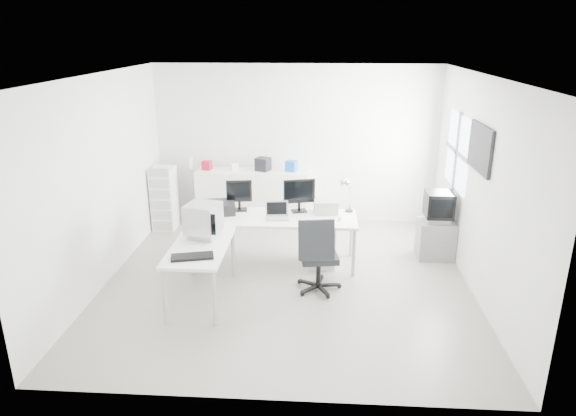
# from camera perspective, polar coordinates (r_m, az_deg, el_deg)

# --- Properties ---
(floor) EXTENTS (5.00, 5.00, 0.01)m
(floor) POSITION_cam_1_polar(r_m,az_deg,el_deg) (7.29, -0.10, -7.97)
(floor) COLOR #B0A89E
(floor) RESTS_ON ground
(ceiling) EXTENTS (5.00, 5.00, 0.01)m
(ceiling) POSITION_cam_1_polar(r_m,az_deg,el_deg) (6.52, -0.12, 14.55)
(ceiling) COLOR white
(ceiling) RESTS_ON back_wall
(back_wall) EXTENTS (5.00, 0.02, 2.80)m
(back_wall) POSITION_cam_1_polar(r_m,az_deg,el_deg) (9.19, 0.92, 7.03)
(back_wall) COLOR silver
(back_wall) RESTS_ON floor
(left_wall) EXTENTS (0.02, 5.00, 2.80)m
(left_wall) POSITION_cam_1_polar(r_m,az_deg,el_deg) (7.36, -19.93, 2.84)
(left_wall) COLOR silver
(left_wall) RESTS_ON floor
(right_wall) EXTENTS (0.02, 5.00, 2.80)m
(right_wall) POSITION_cam_1_polar(r_m,az_deg,el_deg) (7.07, 20.57, 2.12)
(right_wall) COLOR silver
(right_wall) RESTS_ON floor
(window) EXTENTS (0.02, 1.20, 1.10)m
(window) POSITION_cam_1_polar(r_m,az_deg,el_deg) (8.13, 18.29, 5.93)
(window) COLOR white
(window) RESTS_ON right_wall
(wall_picture) EXTENTS (0.04, 0.90, 0.60)m
(wall_picture) POSITION_cam_1_polar(r_m,az_deg,el_deg) (7.03, 20.58, 6.26)
(wall_picture) COLOR black
(wall_picture) RESTS_ON right_wall
(main_desk) EXTENTS (2.40, 0.80, 0.75)m
(main_desk) POSITION_cam_1_polar(r_m,az_deg,el_deg) (7.62, -1.50, -3.62)
(main_desk) COLOR white
(main_desk) RESTS_ON floor
(side_desk) EXTENTS (0.70, 1.40, 0.75)m
(side_desk) POSITION_cam_1_polar(r_m,az_deg,el_deg) (6.76, -9.58, -6.97)
(side_desk) COLOR white
(side_desk) RESTS_ON floor
(drawer_pedestal) EXTENTS (0.40, 0.50, 0.60)m
(drawer_pedestal) POSITION_cam_1_polar(r_m,az_deg,el_deg) (7.67, 3.77, -4.11)
(drawer_pedestal) COLOR white
(drawer_pedestal) RESTS_ON floor
(inkjet_printer) EXTENTS (0.57, 0.49, 0.18)m
(inkjet_printer) POSITION_cam_1_polar(r_m,az_deg,el_deg) (7.67, -7.80, 0.05)
(inkjet_printer) COLOR black
(inkjet_printer) RESTS_ON main_desk
(lcd_monitor_small) EXTENTS (0.41, 0.28, 0.48)m
(lcd_monitor_small) POSITION_cam_1_polar(r_m,az_deg,el_deg) (7.71, -5.45, 1.44)
(lcd_monitor_small) COLOR black
(lcd_monitor_small) RESTS_ON main_desk
(lcd_monitor_large) EXTENTS (0.50, 0.30, 0.49)m
(lcd_monitor_large) POSITION_cam_1_polar(r_m,az_deg,el_deg) (7.62, 1.25, 1.35)
(lcd_monitor_large) COLOR black
(lcd_monitor_large) RESTS_ON main_desk
(laptop) EXTENTS (0.40, 0.41, 0.24)m
(laptop) POSITION_cam_1_polar(r_m,az_deg,el_deg) (7.35, -1.21, -0.38)
(laptop) COLOR #B7B7BA
(laptop) RESTS_ON main_desk
(white_keyboard) EXTENTS (0.39, 0.13, 0.02)m
(white_keyboard) POSITION_cam_1_polar(r_m,az_deg,el_deg) (7.32, 3.45, -1.42)
(white_keyboard) COLOR white
(white_keyboard) RESTS_ON main_desk
(white_mouse) EXTENTS (0.06, 0.06, 0.06)m
(white_mouse) POSITION_cam_1_polar(r_m,az_deg,el_deg) (7.36, 5.79, -1.16)
(white_mouse) COLOR white
(white_mouse) RESTS_ON main_desk
(laser_printer) EXTENTS (0.37, 0.32, 0.20)m
(laser_printer) POSITION_cam_1_polar(r_m,az_deg,el_deg) (7.64, 4.23, 0.17)
(laser_printer) COLOR #A9A9A9
(laser_printer) RESTS_ON main_desk
(desk_lamp) EXTENTS (0.19, 0.19, 0.49)m
(desk_lamp) POSITION_cam_1_polar(r_m,az_deg,el_deg) (7.68, 6.87, 1.36)
(desk_lamp) COLOR silver
(desk_lamp) RESTS_ON main_desk
(crt_monitor) EXTENTS (0.51, 0.51, 0.49)m
(crt_monitor) POSITION_cam_1_polar(r_m,az_deg,el_deg) (6.75, -9.40, -1.31)
(crt_monitor) COLOR #B7B7BA
(crt_monitor) RESTS_ON side_desk
(black_keyboard) EXTENTS (0.53, 0.31, 0.03)m
(black_keyboard) POSITION_cam_1_polar(r_m,az_deg,el_deg) (6.25, -10.59, -5.33)
(black_keyboard) COLOR black
(black_keyboard) RESTS_ON side_desk
(office_chair) EXTENTS (0.71, 0.71, 1.08)m
(office_chair) POSITION_cam_1_polar(r_m,az_deg,el_deg) (6.82, 3.44, -4.95)
(office_chair) COLOR #282C2E
(office_chair) RESTS_ON floor
(tv_cabinet) EXTENTS (0.54, 0.44, 0.59)m
(tv_cabinet) POSITION_cam_1_polar(r_m,az_deg,el_deg) (8.19, 16.06, -3.36)
(tv_cabinet) COLOR slate
(tv_cabinet) RESTS_ON floor
(crt_tv) EXTENTS (0.50, 0.48, 0.45)m
(crt_tv) POSITION_cam_1_polar(r_m,az_deg,el_deg) (8.01, 16.39, 0.09)
(crt_tv) COLOR black
(crt_tv) RESTS_ON tv_cabinet
(sideboard) EXTENTS (1.97, 0.49, 0.99)m
(sideboard) POSITION_cam_1_polar(r_m,az_deg,el_deg) (9.24, -3.97, 1.24)
(sideboard) COLOR white
(sideboard) RESTS_ON floor
(clutter_box_a) EXTENTS (0.18, 0.16, 0.15)m
(clutter_box_a) POSITION_cam_1_polar(r_m,az_deg,el_deg) (9.23, -8.99, 4.70)
(clutter_box_a) COLOR #AA182B
(clutter_box_a) RESTS_ON sideboard
(clutter_box_b) EXTENTS (0.15, 0.14, 0.12)m
(clutter_box_b) POSITION_cam_1_polar(r_m,az_deg,el_deg) (9.13, -5.92, 4.58)
(clutter_box_b) COLOR white
(clutter_box_b) RESTS_ON sideboard
(clutter_box_c) EXTENTS (0.29, 0.28, 0.23)m
(clutter_box_c) POSITION_cam_1_polar(r_m,az_deg,el_deg) (9.05, -2.79, 4.89)
(clutter_box_c) COLOR black
(clutter_box_c) RESTS_ON sideboard
(clutter_box_d) EXTENTS (0.22, 0.21, 0.18)m
(clutter_box_d) POSITION_cam_1_polar(r_m,az_deg,el_deg) (9.02, 0.38, 4.69)
(clutter_box_d) COLOR blue
(clutter_box_d) RESTS_ON sideboard
(clutter_bottle) EXTENTS (0.07, 0.07, 0.22)m
(clutter_bottle) POSITION_cam_1_polar(r_m,az_deg,el_deg) (9.33, -10.76, 4.96)
(clutter_bottle) COLOR white
(clutter_bottle) RESTS_ON sideboard
(filing_cabinet) EXTENTS (0.38, 0.46, 1.09)m
(filing_cabinet) POSITION_cam_1_polar(r_m,az_deg,el_deg) (9.24, -13.57, 1.08)
(filing_cabinet) COLOR white
(filing_cabinet) RESTS_ON floor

